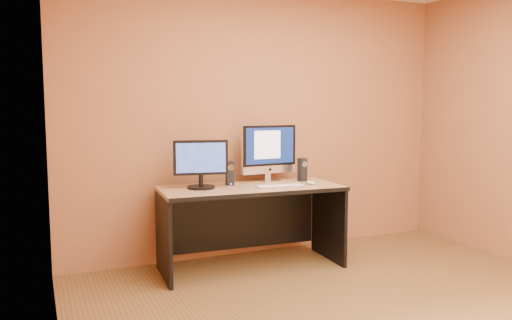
% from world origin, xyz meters
% --- Properties ---
extents(walls, '(4.00, 4.00, 2.60)m').
position_xyz_m(walls, '(0.00, 0.00, 1.30)').
color(walls, '#935D3B').
rests_on(walls, ground).
extents(desk, '(1.64, 0.80, 0.74)m').
position_xyz_m(desk, '(-0.35, 1.54, 0.37)').
color(desk, '#A88854').
rests_on(desk, ground).
extents(imac, '(0.58, 0.25, 0.55)m').
position_xyz_m(imac, '(-0.05, 1.75, 1.02)').
color(imac, silver).
rests_on(imac, desk).
extents(second_monitor, '(0.52, 0.33, 0.42)m').
position_xyz_m(second_monitor, '(-0.78, 1.62, 0.95)').
color(second_monitor, black).
rests_on(second_monitor, desk).
extents(speaker_left, '(0.08, 0.08, 0.22)m').
position_xyz_m(speaker_left, '(-0.49, 1.69, 0.85)').
color(speaker_left, black).
rests_on(speaker_left, desk).
extents(speaker_right, '(0.07, 0.08, 0.22)m').
position_xyz_m(speaker_right, '(0.23, 1.65, 0.85)').
color(speaker_right, black).
rests_on(speaker_right, desk).
extents(keyboard, '(0.44, 0.16, 0.02)m').
position_xyz_m(keyboard, '(-0.12, 1.41, 0.75)').
color(keyboard, '#B4B5B9').
rests_on(keyboard, desk).
extents(mouse, '(0.07, 0.11, 0.04)m').
position_xyz_m(mouse, '(0.20, 1.42, 0.76)').
color(mouse, silver).
rests_on(mouse, desk).
extents(cable_a, '(0.10, 0.20, 0.01)m').
position_xyz_m(cable_a, '(-0.01, 1.85, 0.74)').
color(cable_a, black).
rests_on(cable_a, desk).
extents(cable_b, '(0.10, 0.16, 0.01)m').
position_xyz_m(cable_b, '(-0.17, 1.85, 0.74)').
color(cable_b, black).
rests_on(cable_b, desk).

